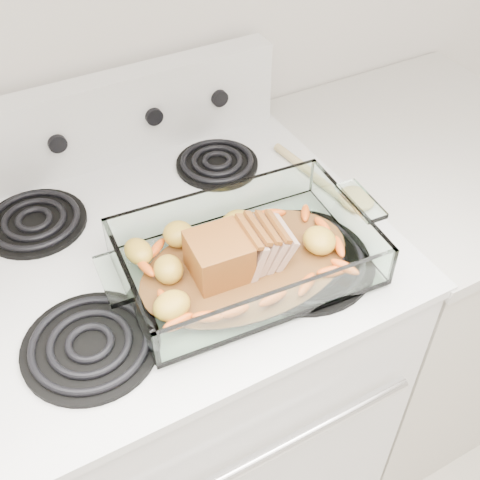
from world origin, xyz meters
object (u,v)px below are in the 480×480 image
counter_right (403,285)px  baking_dish (246,259)px  electric_range (181,383)px  pork_roast (233,254)px

counter_right → baking_dish: baking_dish is taller
electric_range → baking_dish: bearing=-54.7°
electric_range → counter_right: bearing=-0.1°
counter_right → pork_roast: 0.80m
electric_range → pork_roast: size_ratio=6.41×
pork_roast → electric_range: bearing=134.1°
pork_roast → counter_right: bearing=29.0°
electric_range → pork_roast: electric_range is taller
counter_right → pork_roast: (-0.59, -0.13, 0.52)m
counter_right → baking_dish: (-0.57, -0.13, 0.50)m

